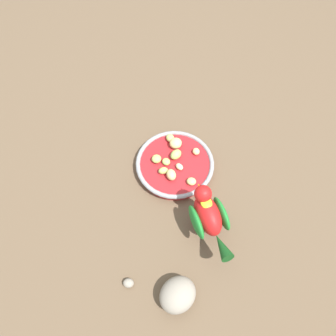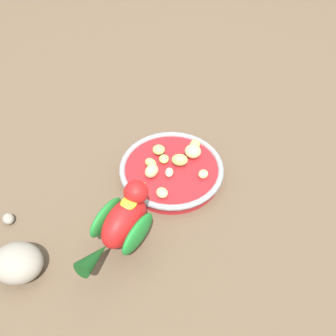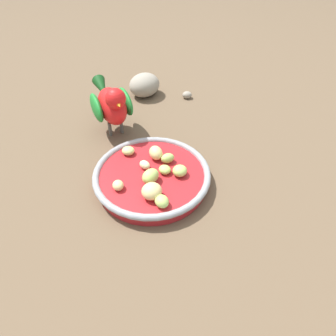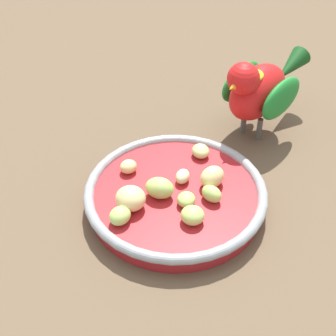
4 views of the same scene
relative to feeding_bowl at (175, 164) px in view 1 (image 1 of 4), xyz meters
The scene contains 15 objects.
ground_plane 0.03m from the feeding_bowl, 51.10° to the left, with size 4.00×4.00×0.00m, color brown.
feeding_bowl is the anchor object (origin of this frame).
apple_piece_0 0.05m from the feeding_bowl, 150.33° to the right, with size 0.03×0.02×0.02m, color #B2CC66.
apple_piece_1 0.03m from the feeding_bowl, 66.63° to the right, with size 0.03×0.02×0.02m, color beige.
apple_piece_2 0.03m from the feeding_bowl, 67.15° to the left, with size 0.04×0.03×0.03m, color #B2CC66.
apple_piece_3 0.03m from the feeding_bowl, 167.42° to the left, with size 0.03×0.02×0.02m, color #B2CC66.
apple_piece_4 0.05m from the feeding_bowl, 116.41° to the right, with size 0.04×0.03×0.03m, color #E5C67F.
apple_piece_5 0.09m from the feeding_bowl, 86.45° to the left, with size 0.03×0.03×0.02m, color #B2CC66.
apple_piece_6 0.07m from the feeding_bowl, 73.22° to the left, with size 0.04×0.04×0.03m, color #E5C67F.
apple_piece_7 0.08m from the feeding_bowl, 67.67° to the right, with size 0.03×0.02×0.02m, color #C6D17A.
apple_piece_8 0.08m from the feeding_bowl, 19.37° to the left, with size 0.02×0.02×0.02m, color #E5C67F.
apple_piece_9 0.06m from the feeding_bowl, 161.56° to the left, with size 0.03×0.03×0.02m, color #B2CC66.
parrot 0.22m from the feeding_bowl, 79.14° to the right, with size 0.10×0.20×0.14m.
rock_large 0.38m from the feeding_bowl, 102.52° to the right, with size 0.10×0.08×0.07m, color gray.
pebble_0 0.37m from the feeding_bowl, 122.26° to the right, with size 0.03×0.02×0.02m, color gray.
Camera 1 is at (-0.14, -0.47, 0.82)m, focal length 32.01 mm.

